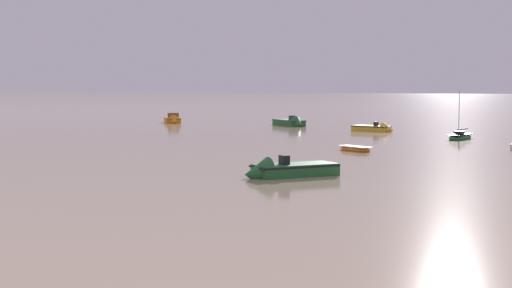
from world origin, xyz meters
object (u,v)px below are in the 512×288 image
at_px(motorboat_moored_3, 292,124).
at_px(rowboat_moored_1, 355,149).
at_px(sailboat_moored_0, 460,137).
at_px(motorboat_moored_6, 173,121).
at_px(motorboat_moored_0, 377,129).
at_px(motorboat_moored_4, 282,172).

distance_m(motorboat_moored_3, rowboat_moored_1, 38.09).
height_order(sailboat_moored_0, motorboat_moored_6, sailboat_moored_0).
distance_m(motorboat_moored_0, motorboat_moored_3, 14.98).
bearing_deg(sailboat_moored_0, motorboat_moored_3, -109.42).
bearing_deg(motorboat_moored_4, sailboat_moored_0, -147.80).
bearing_deg(motorboat_moored_6, motorboat_moored_4, 0.21).
xyz_separation_m(rowboat_moored_1, motorboat_moored_6, (-35.82, 35.44, 0.18)).
distance_m(sailboat_moored_0, motorboat_moored_6, 46.42).
xyz_separation_m(sailboat_moored_0, rowboat_moored_1, (-6.81, -17.07, -0.08)).
distance_m(motorboat_moored_3, motorboat_moored_6, 18.77).
relative_size(motorboat_moored_4, sailboat_moored_0, 1.13).
xyz_separation_m(motorboat_moored_4, motorboat_moored_6, (-36.02, 54.88, 0.04)).
bearing_deg(motorboat_moored_4, motorboat_moored_0, -132.35).
bearing_deg(rowboat_moored_1, motorboat_moored_6, 168.12).
xyz_separation_m(motorboat_moored_3, rowboat_moored_1, (17.11, -34.03, -0.15)).
bearing_deg(motorboat_moored_4, motorboat_moored_6, -104.26).
height_order(motorboat_moored_3, rowboat_moored_1, motorboat_moored_3).
bearing_deg(motorboat_moored_6, motorboat_moored_0, 41.73).
distance_m(motorboat_moored_3, motorboat_moored_4, 56.20).
height_order(motorboat_moored_4, motorboat_moored_6, motorboat_moored_6).
height_order(motorboat_moored_0, rowboat_moored_1, motorboat_moored_0).
relative_size(sailboat_moored_0, rowboat_moored_1, 1.45).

